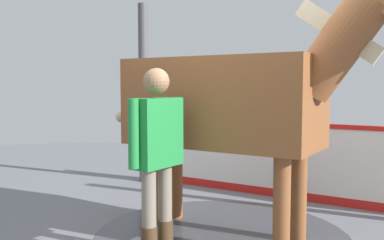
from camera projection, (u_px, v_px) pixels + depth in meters
name	position (u px, v px, depth m)	size (l,w,h in m)	color
wet_patch	(221.00, 234.00, 4.60)	(2.71, 2.71, 0.00)	#42444C
barrier_wall	(282.00, 163.00, 6.10)	(3.12, 3.38, 1.09)	white
roof_post_far	(144.00, 93.00, 7.10)	(0.16, 0.16, 2.93)	#4C4C51
horse	(234.00, 100.00, 4.41)	(2.46, 2.66, 2.61)	brown
handler	(157.00, 150.00, 3.85)	(0.51, 0.52, 1.75)	#47331E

